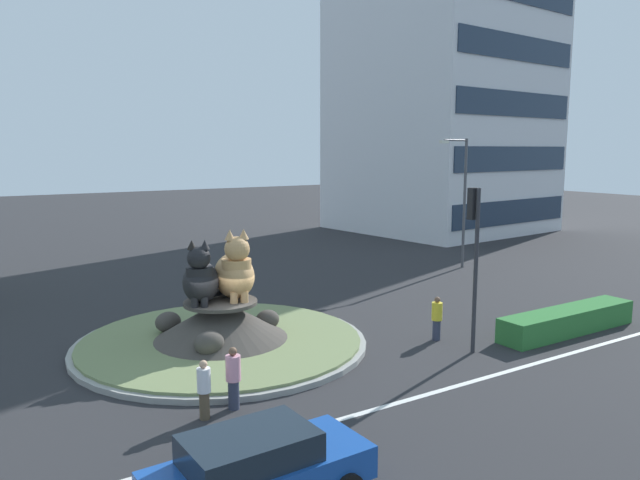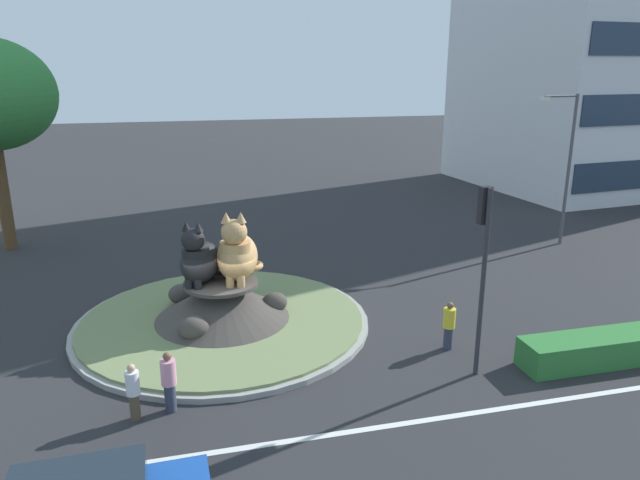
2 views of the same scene
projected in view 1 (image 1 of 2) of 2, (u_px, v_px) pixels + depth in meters
ground_plane at (222, 345)px, 21.28m from camera, size 160.00×160.00×0.00m
lane_centreline at (333, 421)px, 15.34m from camera, size 112.00×0.20×0.01m
roundabout_island at (221, 330)px, 21.19m from camera, size 10.16×10.16×1.61m
cat_statue_black at (201, 279)px, 20.65m from camera, size 2.10×2.29×2.25m
cat_statue_calico at (235, 273)px, 21.26m from camera, size 1.99×2.54×2.52m
traffic_light_mast at (474, 240)px, 20.05m from camera, size 0.33×0.46×5.58m
office_tower at (444, 34)px, 50.06m from camera, size 16.11×15.85×32.56m
clipped_hedge_strip at (568, 321)px, 22.74m from camera, size 6.53×1.20×0.90m
streetlight_arm at (462, 194)px, 34.54m from camera, size 2.24×0.39×7.42m
pedestrian_white_shirt at (204, 388)px, 15.37m from camera, size 0.35×0.35×1.57m
pedestrian_pink_shirt at (233, 377)px, 15.96m from camera, size 0.40×0.40×1.70m
pedestrian_yellow_shirt at (437, 318)px, 21.78m from camera, size 0.38×0.38×1.60m
sedan_on_far_lane at (257, 468)px, 11.54m from camera, size 4.42×2.08×1.55m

